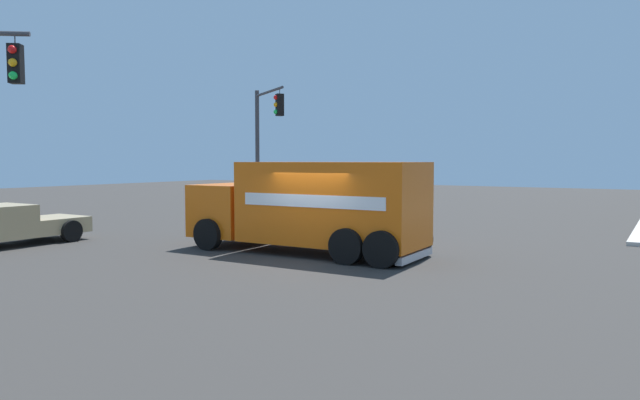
{
  "coord_description": "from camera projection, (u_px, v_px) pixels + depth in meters",
  "views": [
    {
      "loc": [
        -8.77,
        14.04,
        2.84
      ],
      "look_at": [
        0.51,
        -0.96,
        1.63
      ],
      "focal_mm": 32.19,
      "sensor_mm": 36.0,
      "label": 1
    }
  ],
  "objects": [
    {
      "name": "traffic_light_primary",
      "position": [
        264.0,
        135.0,
        26.92
      ],
      "size": [
        3.08,
        2.16,
        6.24
      ],
      "color": "#38383D",
      "rests_on": "ground"
    },
    {
      "name": "pickup_tan",
      "position": [
        5.0,
        224.0,
        19.05
      ],
      "size": [
        2.25,
        5.2,
        1.38
      ],
      "color": "tan",
      "rests_on": "ground"
    },
    {
      "name": "ground_plane",
      "position": [
        318.0,
        258.0,
        16.71
      ],
      "size": [
        100.0,
        100.0,
        0.0
      ],
      "primitive_type": "plane",
      "color": "#33302D"
    },
    {
      "name": "delivery_truck",
      "position": [
        311.0,
        206.0,
        17.63
      ],
      "size": [
        7.63,
        2.88,
        2.8
      ],
      "color": "orange",
      "rests_on": "ground"
    }
  ]
}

